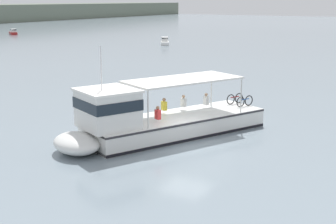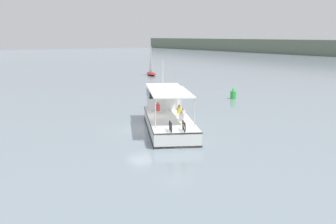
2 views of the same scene
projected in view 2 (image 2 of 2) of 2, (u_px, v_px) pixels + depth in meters
ground_plane at (144, 129)px, 33.71m from camera, size 400.00×400.00×0.00m
ferry_main at (167, 114)px, 34.62m from camera, size 12.83×8.16×5.32m
sailboat_mid_channel at (151, 72)px, 79.35m from camera, size 5.00×2.73×5.40m
channel_buoy at (233, 94)px, 49.89m from camera, size 0.70×0.70×1.40m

